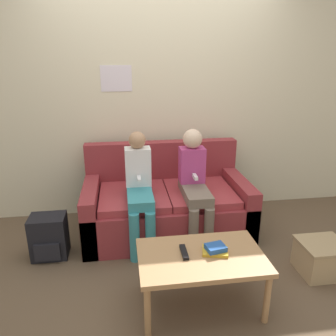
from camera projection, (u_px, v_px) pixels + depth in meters
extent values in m
plane|color=brown|center=(175.00, 260.00, 2.91)|extent=(10.00, 10.00, 0.00)
cube|color=beige|center=(159.00, 97.00, 3.52)|extent=(8.00, 0.06, 2.60)
cube|color=silver|center=(116.00, 78.00, 3.36)|extent=(0.32, 0.00, 0.26)
cube|color=maroon|center=(167.00, 214.00, 3.34)|extent=(1.62, 0.89, 0.39)
cube|color=maroon|center=(162.00, 163.00, 3.55)|extent=(1.62, 0.14, 0.47)
cube|color=maroon|center=(92.00, 211.00, 3.21)|extent=(0.14, 0.89, 0.55)
cube|color=maroon|center=(237.00, 202.00, 3.41)|extent=(0.14, 0.89, 0.55)
cube|color=#A1343A|center=(134.00, 196.00, 3.19)|extent=(0.65, 0.73, 0.07)
cube|color=#A1343A|center=(200.00, 193.00, 3.28)|extent=(0.65, 0.73, 0.07)
cube|color=#AD7F51|center=(201.00, 257.00, 2.28)|extent=(0.88, 0.56, 0.04)
cylinder|color=#AD7F51|center=(148.00, 312.00, 2.07)|extent=(0.04, 0.04, 0.37)
cylinder|color=#AD7F51|center=(267.00, 299.00, 2.18)|extent=(0.04, 0.04, 0.37)
cylinder|color=#AD7F51|center=(142.00, 266.00, 2.52)|extent=(0.04, 0.04, 0.37)
cylinder|color=#AD7F51|center=(242.00, 258.00, 2.63)|extent=(0.04, 0.04, 0.37)
cylinder|color=teal|center=(135.00, 237.00, 2.84)|extent=(0.09, 0.09, 0.46)
cylinder|color=teal|center=(151.00, 236.00, 2.86)|extent=(0.09, 0.09, 0.46)
cube|color=teal|center=(140.00, 195.00, 3.02)|extent=(0.23, 0.55, 0.09)
cube|color=white|center=(138.00, 166.00, 3.10)|extent=(0.24, 0.16, 0.36)
sphere|color=tan|center=(137.00, 140.00, 3.02)|extent=(0.16, 0.16, 0.16)
cube|color=white|center=(139.00, 179.00, 2.98)|extent=(0.03, 0.12, 0.03)
cylinder|color=#756656|center=(193.00, 233.00, 2.91)|extent=(0.09, 0.09, 0.46)
cylinder|color=#756656|center=(209.00, 232.00, 2.93)|extent=(0.09, 0.09, 0.46)
cube|color=#756656|center=(195.00, 192.00, 3.09)|extent=(0.23, 0.55, 0.09)
cube|color=#B73D7F|center=(192.00, 165.00, 3.17)|extent=(0.24, 0.16, 0.34)
sphere|color=beige|center=(193.00, 139.00, 3.09)|extent=(0.18, 0.18, 0.18)
cube|color=white|center=(195.00, 177.00, 3.06)|extent=(0.03, 0.12, 0.03)
cube|color=black|center=(184.00, 252.00, 2.29)|extent=(0.04, 0.17, 0.02)
cube|color=gold|center=(215.00, 251.00, 2.30)|extent=(0.20, 0.17, 0.02)
cube|color=#23519E|center=(216.00, 248.00, 2.29)|extent=(0.15, 0.13, 0.04)
cube|color=tan|center=(321.00, 259.00, 2.71)|extent=(0.35, 0.32, 0.25)
cube|color=tan|center=(324.00, 245.00, 2.66)|extent=(0.37, 0.34, 0.02)
cube|color=black|center=(49.00, 236.00, 2.92)|extent=(0.31, 0.23, 0.39)
cube|color=black|center=(47.00, 252.00, 2.82)|extent=(0.22, 0.03, 0.16)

